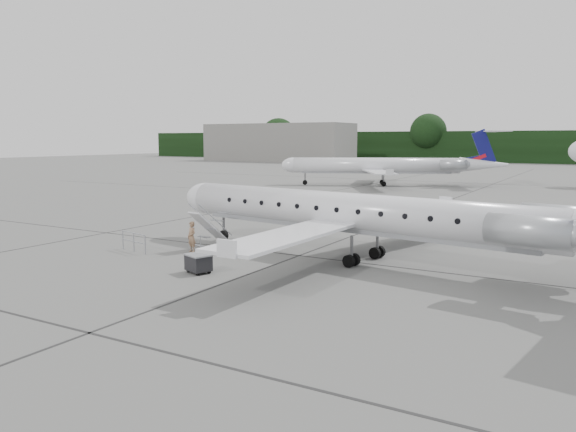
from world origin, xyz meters
The scene contains 9 objects.
ground centered at (0.00, 0.00, 0.00)m, with size 320.00×320.00×0.00m, color slate.
treeline centered at (0.00, 130.00, 4.00)m, with size 260.00×4.00×8.00m, color black.
terminal_building centered at (-70.00, 110.00, 5.00)m, with size 40.00×14.00×10.00m, color slate.
main_regional_jet centered at (-2.34, 4.41, 3.33)m, with size 25.95×18.69×6.65m, color silver, non-canonical shape.
airstair centered at (-10.11, 3.36, 1.04)m, with size 0.85×2.45×2.09m, color silver, non-canonical shape.
passenger centered at (-10.32, 2.00, 0.82)m, with size 0.60×0.39×1.64m, color #8F6A4E.
safety_railing centered at (-13.06, 0.54, 0.50)m, with size 2.20×0.08×1.00m, color #96989E, non-canonical shape.
baggage_cart centered at (-7.02, -1.51, 0.46)m, with size 1.05×0.85×0.91m, color black, non-canonical shape.
bg_regional_left centered at (-17.80, 47.59, 3.56)m, with size 27.12×19.53×7.11m, color silver, non-canonical shape.
Camera 1 is at (8.74, -20.73, 5.95)m, focal length 35.00 mm.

